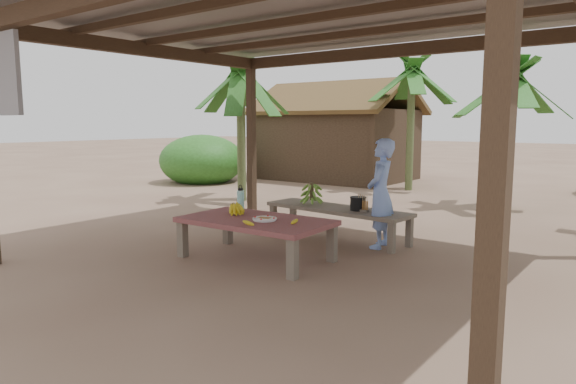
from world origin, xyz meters
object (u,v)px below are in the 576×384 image
Objects in this scene: water_flask at (241,200)px; woman at (381,194)px; bench at (337,211)px; plate at (265,219)px; work_table at (256,224)px; cooking_pot at (358,204)px; ripe_banana_bunch at (234,208)px.

woman is (1.46, 1.13, 0.08)m from water_flask.
bench is 7.77× the size of plate.
woman reaches higher than work_table.
cooking_pot is (0.38, 1.55, 0.02)m from plate.
plate is (-0.02, -1.58, 0.12)m from bench.
cooking_pot is 0.42m from woman.
woman is at bearing -11.35° from cooking_pot.
woman is (0.92, 1.45, 0.29)m from work_table.
plate is 0.20× the size of woman.
water_flask is (-0.72, -1.24, 0.25)m from bench.
work_table is at bearing 170.99° from plate.
woman reaches higher than cooking_pot.
woman is at bearing -4.03° from bench.
ripe_banana_bunch is 0.18× the size of woman.
work_table is at bearing -92.02° from bench.
bench is 0.39m from cooking_pot.
water_flask is 1.84m from woman.
work_table is at bearing -9.71° from ripe_banana_bunch.
plate is at bearing -39.39° from woman.
plate reaches higher than work_table.
work_table reaches higher than bench.
woman is (0.38, -0.08, 0.18)m from cooking_pot.
ripe_banana_bunch reaches higher than bench.
ripe_banana_bunch is at bearing -56.60° from woman.
bench is at bearing 174.31° from cooking_pot.
bench is (0.18, 1.56, -0.04)m from work_table.
bench is at bearing 67.62° from ripe_banana_bunch.
work_table is 1.57m from bench.
ripe_banana_bunch reaches higher than work_table.
plate is at bearing -11.63° from work_table.
cooking_pot is (0.36, -0.04, 0.15)m from bench.
work_table is 1.74m from woman.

